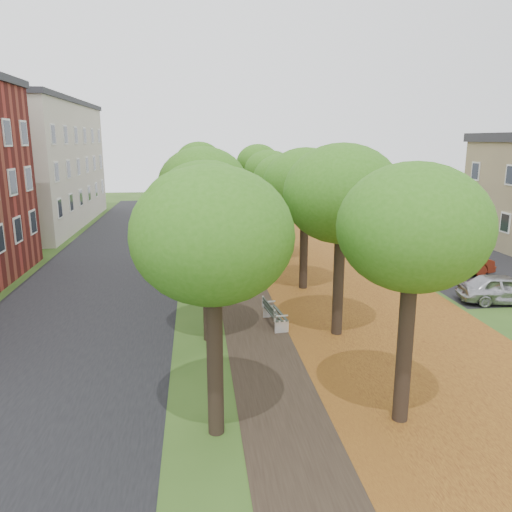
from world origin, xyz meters
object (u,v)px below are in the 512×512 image
object	(u,v)px
car_silver	(504,289)
car_white	(395,235)
car_red	(453,263)
bench	(274,313)
car_grey	(428,251)

from	to	relation	value
car_silver	car_white	xyz separation A→B (m)	(0.00, 12.56, 0.08)
car_red	bench	bearing A→B (deg)	107.13
bench	car_grey	bearing A→B (deg)	-56.94
car_red	car_silver	bearing A→B (deg)	167.63
bench	car_white	world-z (taller)	car_white
car_white	bench	bearing A→B (deg)	125.54
bench	car_silver	world-z (taller)	car_silver
bench	car_white	size ratio (longest dim) A/B	0.37
car_red	car_white	size ratio (longest dim) A/B	0.85
car_silver	car_grey	distance (m)	7.45
car_grey	car_white	world-z (taller)	car_white
car_white	car_red	bearing A→B (deg)	162.75
car_red	car_white	distance (m)	7.98
car_red	car_grey	xyz separation A→B (m)	(0.00, 2.87, -0.01)
bench	car_red	world-z (taller)	car_red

